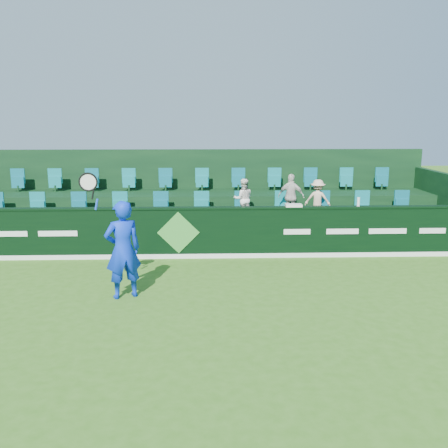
{
  "coord_description": "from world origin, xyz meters",
  "views": [
    {
      "loc": [
        0.76,
        -8.76,
        3.59
      ],
      "look_at": [
        1.15,
        2.8,
        1.15
      ],
      "focal_mm": 40.0,
      "sensor_mm": 36.0,
      "label": 1
    }
  ],
  "objects_px": {
    "tennis_player": "(123,249)",
    "spectator_right": "(318,199)",
    "spectator_middle": "(291,197)",
    "drinks_bottle": "(358,202)",
    "towel": "(294,205)",
    "spectator_left": "(243,199)"
  },
  "relations": [
    {
      "from": "tennis_player",
      "to": "spectator_right",
      "type": "bearing_deg",
      "value": 40.08
    },
    {
      "from": "drinks_bottle",
      "to": "spectator_left",
      "type": "bearing_deg",
      "value": 159.16
    },
    {
      "from": "towel",
      "to": "drinks_bottle",
      "type": "distance_m",
      "value": 1.71
    },
    {
      "from": "spectator_right",
      "to": "spectator_left",
      "type": "bearing_deg",
      "value": 16.3
    },
    {
      "from": "towel",
      "to": "tennis_player",
      "type": "bearing_deg",
      "value": -143.29
    },
    {
      "from": "spectator_right",
      "to": "tennis_player",
      "type": "bearing_deg",
      "value": 56.38
    },
    {
      "from": "tennis_player",
      "to": "spectator_right",
      "type": "relative_size",
      "value": 2.34
    },
    {
      "from": "spectator_left",
      "to": "spectator_right",
      "type": "bearing_deg",
      "value": 175.92
    },
    {
      "from": "towel",
      "to": "drinks_bottle",
      "type": "xyz_separation_m",
      "value": [
        1.71,
        0.0,
        0.09
      ]
    },
    {
      "from": "spectator_middle",
      "to": "spectator_right",
      "type": "distance_m",
      "value": 0.76
    },
    {
      "from": "tennis_player",
      "to": "spectator_right",
      "type": "xyz_separation_m",
      "value": [
        4.85,
        4.08,
        0.34
      ]
    },
    {
      "from": "tennis_player",
      "to": "spectator_middle",
      "type": "relative_size",
      "value": 2.04
    },
    {
      "from": "tennis_player",
      "to": "spectator_middle",
      "type": "distance_m",
      "value": 5.79
    },
    {
      "from": "tennis_player",
      "to": "towel",
      "type": "bearing_deg",
      "value": 36.71
    },
    {
      "from": "tennis_player",
      "to": "spectator_left",
      "type": "xyz_separation_m",
      "value": [
        2.73,
        4.08,
        0.36
      ]
    },
    {
      "from": "tennis_player",
      "to": "spectator_left",
      "type": "bearing_deg",
      "value": 56.2
    },
    {
      "from": "spectator_middle",
      "to": "spectator_right",
      "type": "relative_size",
      "value": 1.14
    },
    {
      "from": "spectator_left",
      "to": "spectator_right",
      "type": "height_order",
      "value": "spectator_left"
    },
    {
      "from": "spectator_middle",
      "to": "towel",
      "type": "distance_m",
      "value": 1.13
    },
    {
      "from": "spectator_middle",
      "to": "drinks_bottle",
      "type": "relative_size",
      "value": 5.42
    },
    {
      "from": "tennis_player",
      "to": "towel",
      "type": "distance_m",
      "value": 4.96
    },
    {
      "from": "spectator_left",
      "to": "spectator_right",
      "type": "distance_m",
      "value": 2.12
    }
  ]
}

